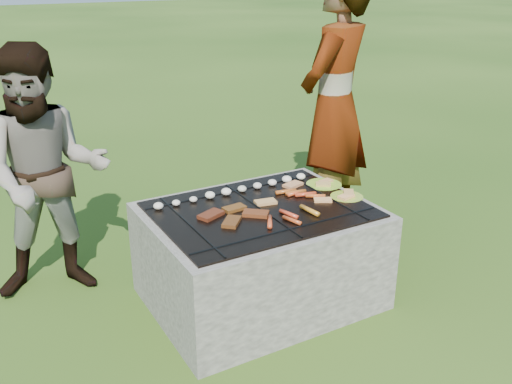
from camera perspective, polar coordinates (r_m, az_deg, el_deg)
lawn at (r=3.63m, az=0.40°, el=-10.58°), size 60.00×60.00×0.00m
fire_pit at (r=3.49m, az=0.41°, el=-6.66°), size 1.30×1.00×0.62m
mushrooms at (r=3.57m, az=-1.70°, el=0.28°), size 1.06×0.06×0.04m
pork_slabs at (r=3.24m, az=-2.33°, el=-2.29°), size 0.40×0.29×0.02m
sausages at (r=3.38m, az=3.95°, el=-1.18°), size 0.55×0.47×0.03m
bread_on_grate at (r=3.53m, az=3.37°, el=-0.26°), size 0.45×0.41×0.02m
plate_far at (r=3.74m, az=6.80°, el=0.74°), size 0.30×0.30×0.03m
plate_near at (r=3.56m, az=9.07°, el=-0.44°), size 0.24×0.24×0.03m
cook at (r=4.23m, az=7.85°, el=8.45°), size 0.85×0.75×1.96m
bystander at (r=3.61m, az=-20.20°, el=1.58°), size 0.88×0.76×1.55m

